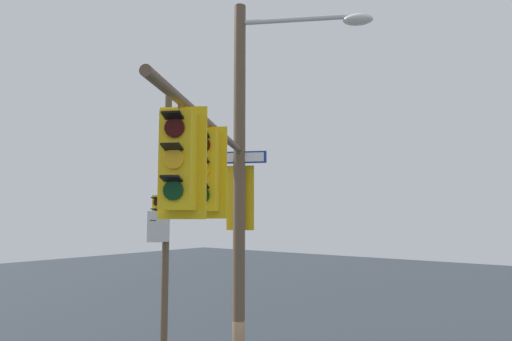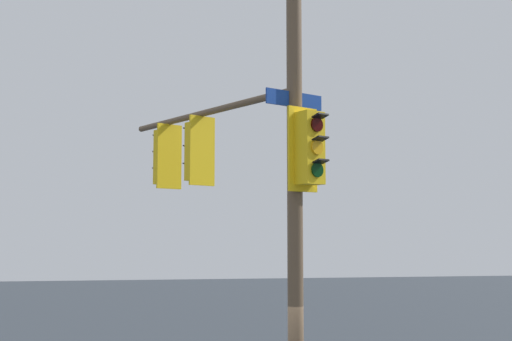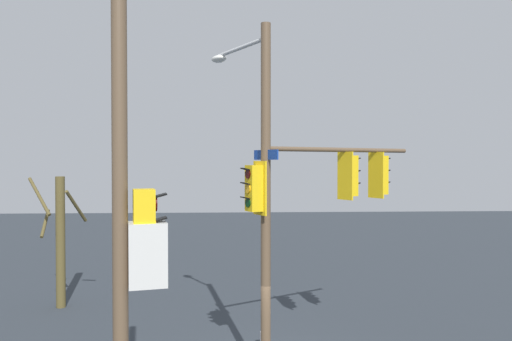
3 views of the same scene
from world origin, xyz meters
The scene contains 2 objects.
main_signal_pole_assembly centered at (0.14, -0.39, 5.02)m, with size 2.99×5.79×8.85m.
secondary_pole_assembly centered at (-5.32, 2.66, 4.23)m, with size 0.54×0.78×8.28m.
Camera 1 is at (5.12, -6.30, 4.51)m, focal length 30.93 mm.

